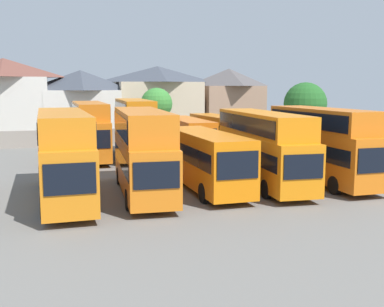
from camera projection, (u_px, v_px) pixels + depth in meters
The scene contains 17 objects.
ground at pixel (149, 152), 46.45m from camera, with size 140.00×140.00×0.00m, color slate.
depot_boundary_wall at pixel (137, 136), 52.78m from camera, with size 56.00×0.50×1.80m, color gray.
bus_1 at pixel (64, 151), 26.52m from camera, with size 2.85×12.00×4.94m.
bus_2 at pixel (142, 148), 27.74m from camera, with size 3.22×11.09×4.96m.
bus_3 at pixel (206, 157), 29.12m from camera, with size 2.77×10.25×3.55m.
bus_4 at pixel (263, 144), 30.51m from camera, with size 3.24×11.81×4.70m.
bus_5 at pixel (323, 141), 31.24m from camera, with size 2.73×10.59×4.92m.
bus_6 at pixel (90, 127), 41.57m from camera, with size 2.63×10.97×4.96m.
bus_7 at pixel (135, 125), 42.39m from camera, with size 2.96×11.37×5.18m.
bus_8 at pixel (187, 135), 43.68m from camera, with size 2.71×10.40×3.41m.
bus_9 at pixel (223, 133), 44.88m from camera, with size 3.17×12.00×3.55m.
house_terrace_left at pixel (5, 99), 56.34m from camera, with size 10.20×7.70×9.66m.
house_terrace_centre at pixel (81, 103), 59.13m from camera, with size 9.46×8.38×8.37m.
house_terrace_right at pixel (158, 100), 63.01m from camera, with size 11.22×7.75×9.02m.
house_terrace_far_right at pixel (229, 100), 65.71m from camera, with size 8.52×7.76×8.80m.
tree_left_of_lot at pixel (305, 104), 55.86m from camera, with size 5.03×5.03×6.86m.
tree_right_of_lot at pixel (157, 104), 55.44m from camera, with size 3.70×3.70×6.22m.
Camera 1 is at (-8.86, -27.35, 6.31)m, focal length 44.46 mm.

